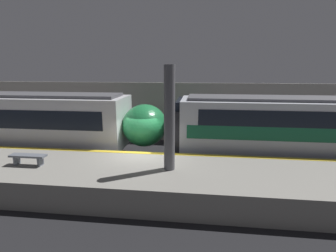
% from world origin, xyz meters
% --- Properties ---
extents(ground_plane, '(120.00, 120.00, 0.00)m').
position_xyz_m(ground_plane, '(0.00, 0.00, 0.00)').
color(ground_plane, black).
extents(platform, '(40.00, 3.94, 1.09)m').
position_xyz_m(platform, '(0.00, -1.97, 0.54)').
color(platform, gray).
rests_on(platform, ground).
extents(station_rear_barrier, '(50.00, 0.15, 4.01)m').
position_xyz_m(station_rear_barrier, '(0.00, 6.01, 2.01)').
color(station_rear_barrier, '#9E998E').
rests_on(station_rear_barrier, ground).
extents(support_pillar_near, '(0.42, 0.42, 4.07)m').
position_xyz_m(support_pillar_near, '(1.50, -1.96, 3.11)').
color(support_pillar_near, '#56565B').
rests_on(support_pillar_near, platform).
extents(platform_bench, '(1.50, 0.40, 0.45)m').
position_xyz_m(platform_bench, '(-4.34, -2.26, 1.41)').
color(platform_bench, slate).
rests_on(platform_bench, platform).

